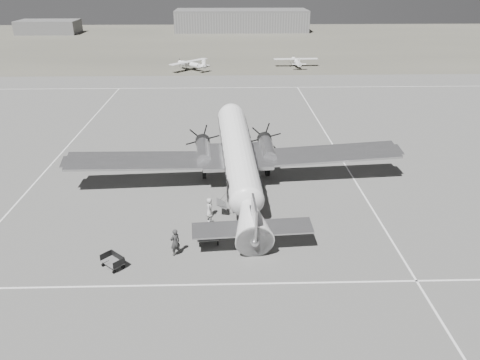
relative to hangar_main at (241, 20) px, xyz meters
name	(u,v)px	position (x,y,z in m)	size (l,w,h in m)	color
ground	(228,189)	(-5.00, -120.00, -3.30)	(260.00, 260.00, 0.00)	#626260
taxi_line_near	(229,284)	(-5.00, -134.00, -3.29)	(60.00, 0.15, 0.01)	silver
taxi_line_right	(359,188)	(7.00, -120.00, -3.29)	(0.15, 80.00, 0.01)	silver
taxi_line_left	(62,152)	(-23.00, -110.00, -3.29)	(0.15, 60.00, 0.01)	silver
taxi_line_horizon	(227,88)	(-5.00, -80.00, -3.29)	(90.00, 0.15, 0.01)	silver
grass_infield	(226,42)	(-5.00, -25.00, -3.30)	(260.00, 90.00, 0.01)	#5C594D
hangar_main	(241,20)	(0.00, 0.00, 0.00)	(42.00, 14.00, 6.60)	slate
shed_secondary	(49,27)	(-60.00, -5.00, -1.30)	(18.00, 10.00, 4.00)	#585858
dc3_airliner	(239,163)	(-3.97, -120.86, -0.35)	(30.94, 21.47, 5.89)	silver
light_plane_left	(191,65)	(-12.04, -64.81, -2.31)	(9.55, 7.75, 1.98)	silver
light_plane_right	(296,62)	(9.21, -61.90, -2.36)	(9.05, 7.34, 1.88)	silver
baggage_cart_near	(208,237)	(-6.44, -129.08, -2.81)	(1.72, 1.21, 0.97)	#585858
baggage_cart_far	(113,262)	(-12.68, -131.96, -2.85)	(1.59, 1.12, 0.90)	#585858
ground_crew	(175,242)	(-8.66, -130.54, -2.29)	(0.74, 0.48, 2.03)	#2E2E2E
ramp_agent	(211,224)	(-6.29, -127.68, -2.49)	(0.79, 0.61, 1.62)	#B3B3B1
passenger	(209,207)	(-6.48, -125.02, -2.50)	(0.78, 0.51, 1.60)	#A9A9A7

